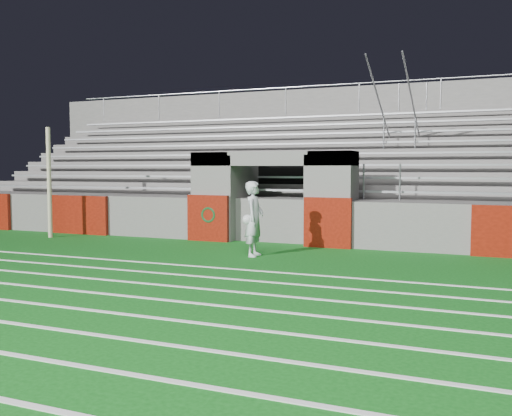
% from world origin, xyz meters
% --- Properties ---
extents(ground, '(90.00, 90.00, 0.00)m').
position_xyz_m(ground, '(0.00, 0.00, 0.00)').
color(ground, '#0E5514').
rests_on(ground, ground).
extents(field_post, '(0.13, 0.13, 3.38)m').
position_xyz_m(field_post, '(-6.71, 1.86, 1.69)').
color(field_post, '#C1B790').
rests_on(field_post, ground).
extents(field_markings, '(28.00, 8.09, 0.01)m').
position_xyz_m(field_markings, '(0.00, -5.00, 0.01)').
color(field_markings, white).
rests_on(field_markings, ground).
extents(stadium_structure, '(26.00, 8.48, 5.42)m').
position_xyz_m(stadium_structure, '(0.00, 7.97, 1.49)').
color(stadium_structure, '#595654').
rests_on(stadium_structure, ground).
extents(goalkeeper_with_ball, '(0.51, 0.71, 1.82)m').
position_xyz_m(goalkeeper_with_ball, '(0.56, 0.82, 0.91)').
color(goalkeeper_with_ball, silver).
rests_on(goalkeeper_with_ball, ground).
extents(hose_coil, '(0.57, 0.15, 0.60)m').
position_xyz_m(hose_coil, '(-1.76, 2.93, 0.73)').
color(hose_coil, '#0C4010').
rests_on(hose_coil, ground).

